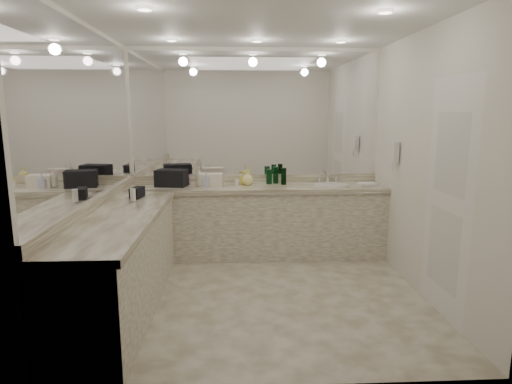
{
  "coord_description": "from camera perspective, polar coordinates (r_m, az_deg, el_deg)",
  "views": [
    {
      "loc": [
        -0.26,
        -4.05,
        1.79
      ],
      "look_at": [
        -0.04,
        0.4,
        0.97
      ],
      "focal_mm": 30.0,
      "sensor_mm": 36.0,
      "label": 1
    }
  ],
  "objects": [
    {
      "name": "floor",
      "position": [
        4.44,
        0.77,
        -13.31
      ],
      "size": [
        3.2,
        3.2,
        0.0
      ],
      "primitive_type": "plane",
      "color": "beige",
      "rests_on": "ground"
    },
    {
      "name": "ceiling",
      "position": [
        4.14,
        0.87,
        21.75
      ],
      "size": [
        3.2,
        3.2,
        0.0
      ],
      "primitive_type": "plane",
      "color": "white",
      "rests_on": "floor"
    },
    {
      "name": "wall_back",
      "position": [
        5.58,
        -0.17,
        5.44
      ],
      "size": [
        3.2,
        0.02,
        2.6
      ],
      "primitive_type": "cube",
      "color": "silver",
      "rests_on": "floor"
    },
    {
      "name": "wall_left",
      "position": [
        4.3,
        -21.03,
        3.23
      ],
      "size": [
        0.02,
        3.0,
        2.6
      ],
      "primitive_type": "cube",
      "color": "silver",
      "rests_on": "floor"
    },
    {
      "name": "wall_right",
      "position": [
        4.49,
        21.71,
        3.47
      ],
      "size": [
        0.02,
        3.0,
        2.6
      ],
      "primitive_type": "cube",
      "color": "silver",
      "rests_on": "floor"
    },
    {
      "name": "vanity_back_base",
      "position": [
        5.44,
        -0.02,
        -4.12
      ],
      "size": [
        3.2,
        0.6,
        0.84
      ],
      "primitive_type": "cube",
      "color": "silver",
      "rests_on": "floor"
    },
    {
      "name": "vanity_back_top",
      "position": [
        5.33,
        -0.01,
        0.54
      ],
      "size": [
        3.2,
        0.64,
        0.06
      ],
      "primitive_type": "cube",
      "color": "beige",
      "rests_on": "vanity_back_base"
    },
    {
      "name": "vanity_left_base",
      "position": [
        4.13,
        -17.5,
        -9.41
      ],
      "size": [
        0.6,
        2.4,
        0.84
      ],
      "primitive_type": "cube",
      "color": "silver",
      "rests_on": "floor"
    },
    {
      "name": "vanity_left_top",
      "position": [
        4.0,
        -17.72,
        -3.33
      ],
      "size": [
        0.64,
        2.42,
        0.06
      ],
      "primitive_type": "cube",
      "color": "beige",
      "rests_on": "vanity_left_base"
    },
    {
      "name": "backsplash_back",
      "position": [
        5.6,
        -0.16,
        1.85
      ],
      "size": [
        3.2,
        0.04,
        0.1
      ],
      "primitive_type": "cube",
      "color": "beige",
      "rests_on": "vanity_back_top"
    },
    {
      "name": "backsplash_left",
      "position": [
        4.34,
        -20.48,
        -1.34
      ],
      "size": [
        0.04,
        3.0,
        0.1
      ],
      "primitive_type": "cube",
      "color": "beige",
      "rests_on": "vanity_left_top"
    },
    {
      "name": "mirror_back",
      "position": [
        5.55,
        -0.17,
        10.32
      ],
      "size": [
        3.12,
        0.01,
        1.55
      ],
      "primitive_type": "cube",
      "color": "white",
      "rests_on": "wall_back"
    },
    {
      "name": "mirror_left",
      "position": [
        4.26,
        -21.3,
        9.57
      ],
      "size": [
        0.01,
        2.92,
        1.55
      ],
      "primitive_type": "cube",
      "color": "white",
      "rests_on": "wall_left"
    },
    {
      "name": "sink",
      "position": [
        5.46,
        9.98,
        0.89
      ],
      "size": [
        0.44,
        0.44,
        0.03
      ],
      "primitive_type": "cylinder",
      "color": "white",
      "rests_on": "vanity_back_top"
    },
    {
      "name": "faucet",
      "position": [
        5.66,
        9.54,
        1.99
      ],
      "size": [
        0.24,
        0.16,
        0.14
      ],
      "primitive_type": "cube",
      "color": "silver",
      "rests_on": "vanity_back_top"
    },
    {
      "name": "wall_phone",
      "position": [
        5.11,
        18.05,
        5.02
      ],
      "size": [
        0.06,
        0.1,
        0.24
      ],
      "primitive_type": "cube",
      "color": "white",
      "rests_on": "wall_right"
    },
    {
      "name": "door",
      "position": [
        4.07,
        24.19,
        -0.92
      ],
      "size": [
        0.02,
        0.82,
        2.1
      ],
      "primitive_type": "cube",
      "color": "white",
      "rests_on": "wall_right"
    },
    {
      "name": "black_toiletry_bag",
      "position": [
        5.37,
        -11.19,
        1.88
      ],
      "size": [
        0.41,
        0.3,
        0.21
      ],
      "primitive_type": "cube",
      "rotation": [
        0.0,
        0.0,
        -0.2
      ],
      "color": "black",
      "rests_on": "vanity_back_top"
    },
    {
      "name": "black_bag_spill",
      "position": [
        4.71,
        -15.57,
        -0.12
      ],
      "size": [
        0.13,
        0.22,
        0.11
      ],
      "primitive_type": "cube",
      "rotation": [
        0.0,
        0.0,
        -0.21
      ],
      "color": "black",
      "rests_on": "vanity_left_top"
    },
    {
      "name": "cream_cosmetic_case",
      "position": [
        5.32,
        -5.99,
        1.66
      ],
      "size": [
        0.29,
        0.18,
        0.16
      ],
      "primitive_type": "cube",
      "rotation": [
        0.0,
        0.0,
        -0.04
      ],
      "color": "beige",
      "rests_on": "vanity_back_top"
    },
    {
      "name": "hand_towel",
      "position": [
        5.49,
        14.58,
        1.0
      ],
      "size": [
        0.24,
        0.18,
        0.04
      ],
      "primitive_type": "cube",
      "rotation": [
        0.0,
        0.0,
        0.15
      ],
      "color": "white",
      "rests_on": "vanity_back_top"
    },
    {
      "name": "lotion_left",
      "position": [
        4.52,
        -16.09,
        -0.45
      ],
      "size": [
        0.06,
        0.06,
        0.13
      ],
      "primitive_type": "cylinder",
      "color": "white",
      "rests_on": "vanity_left_top"
    },
    {
      "name": "soap_bottle_a",
      "position": [
        5.35,
        -7.61,
        2.05
      ],
      "size": [
        0.09,
        0.09,
        0.23
      ],
      "primitive_type": "imported",
      "rotation": [
        0.0,
        0.0,
        0.06
      ],
      "color": "silver",
      "rests_on": "vanity_back_top"
    },
    {
      "name": "soap_bottle_b",
      "position": [
        5.24,
        -6.66,
        1.63
      ],
      "size": [
        0.09,
        0.09,
        0.18
      ],
      "primitive_type": "imported",
      "rotation": [
        0.0,
        0.0,
        -0.1
      ],
      "color": "#B5B6D0",
      "rests_on": "vanity_back_top"
    },
    {
      "name": "soap_bottle_c",
      "position": [
        5.36,
        -1.15,
        1.93
      ],
      "size": [
        0.15,
        0.15,
        0.19
      ],
      "primitive_type": "imported",
      "rotation": [
        0.0,
        0.0,
        0.02
      ],
      "color": "#FBED82",
      "rests_on": "vanity_back_top"
    },
    {
      "name": "green_bottle_0",
      "position": [
        5.42,
        3.71,
        2.12
      ],
      "size": [
        0.06,
        0.06,
        0.21
      ],
      "primitive_type": "cylinder",
      "color": "#0C4E20",
      "rests_on": "vanity_back_top"
    },
    {
      "name": "green_bottle_1",
      "position": [
        5.4,
        3.72,
        2.1
      ],
      "size": [
        0.06,
        0.06,
        0.21
      ],
      "primitive_type": "cylinder",
      "color": "#0C4E20",
      "rests_on": "vanity_back_top"
    },
    {
      "name": "green_bottle_2",
      "position": [
        5.49,
        2.64,
        2.26
      ],
      "size": [
        0.07,
        0.07,
        0.21
      ],
      "primitive_type": "cylinder",
      "color": "#0C4E20",
      "rests_on": "vanity_back_top"
    },
    {
      "name": "green_bottle_3",
      "position": [
        5.46,
        1.75,
        2.07
      ],
      "size": [
        0.07,
        0.07,
        0.19
      ],
      "primitive_type": "cylinder",
      "color": "#0C4E20",
      "rests_on": "vanity_back_top"
    },
    {
      "name": "amenity_bottle_0",
      "position": [
        5.33,
        -11.99,
        1.11
      ],
      "size": [
        0.04,
        0.04,
        0.09
      ],
      "primitive_type": "cylinder",
      "color": "#9966B2",
      "rests_on": "vanity_back_top"
    },
    {
      "name": "amenity_bottle_1",
      "position": [
        5.45,
        -8.97,
        1.42
      ],
      "size": [
        0.04,
        0.04,
        0.09
      ],
      "primitive_type": "cylinder",
      "color": "#9966B2",
      "rests_on": "vanity_back_top"
    },
    {
      "name": "amenity_bottle_2",
      "position": [
        5.41,
        -1.94,
        1.59
      ],
      "size": [
        0.05,
        0.05,
        0.11
      ],
      "primitive_type": "cylinder",
      "color": "#F2D84C",
      "rests_on": "vanity_back_top"
    },
    {
      "name": "amenity_bottle_3",
      "position": [
        5.29,
        -2.58,
        1.25
      ],
      "size": [
        0.05,
        0.05,
        0.09
      ],
      "primitive_type": "cylinder",
      "color": "white",
      "rests_on": "vanity_back_top"
    },
    {
      "name": "amenity_bottle_4",
      "position": [
        5.35,
        -4.97,
        1.35
      ],
      "size": [
        0.04,
        0.04,
        0.09
      ],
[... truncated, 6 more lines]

